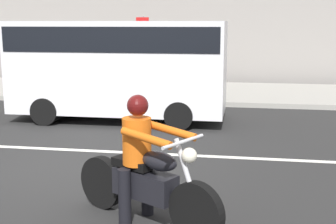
% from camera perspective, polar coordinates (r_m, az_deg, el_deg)
% --- Properties ---
extents(ground_plane, '(80.00, 80.00, 0.00)m').
position_cam_1_polar(ground_plane, '(7.89, -12.53, -6.48)').
color(ground_plane, '#262626').
extents(sidewalk_slab, '(40.00, 4.40, 0.14)m').
position_cam_1_polar(sidewalk_slab, '(15.40, -1.46, 2.61)').
color(sidewalk_slab, '#99968E').
rests_on(sidewalk_slab, ground_plane).
extents(lane_marking_stripe, '(18.00, 0.14, 0.01)m').
position_cam_1_polar(lane_marking_stripe, '(8.67, -9.96, -4.74)').
color(lane_marking_stripe, silver).
rests_on(lane_marking_stripe, ground_plane).
extents(motorcycle_with_rider_orange_stripe, '(1.93, 1.17, 1.53)m').
position_cam_1_polar(motorcycle_with_rider_orange_stripe, '(5.41, -2.98, -7.41)').
color(motorcycle_with_rider_orange_stripe, black).
rests_on(motorcycle_with_rider_orange_stripe, ground_plane).
extents(parked_van_white, '(5.05, 1.96, 2.37)m').
position_cam_1_polar(parked_van_white, '(11.10, -6.07, 6.04)').
color(parked_van_white, silver).
rests_on(parked_van_white, ground_plane).
extents(street_sign_post, '(0.44, 0.08, 2.40)m').
position_cam_1_polar(street_sign_post, '(15.88, -3.15, 8.41)').
color(street_sign_post, gray).
rests_on(street_sign_post, sidewalk_slab).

